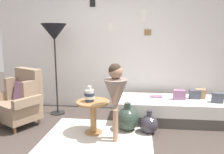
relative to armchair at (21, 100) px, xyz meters
The scene contains 16 objects.
ground_plane 1.67m from the armchair, 29.72° to the right, with size 12.00×12.00×0.00m, color #423833.
gallery_wall 2.01m from the armchair, 39.43° to the left, with size 4.80×0.12×2.60m.
rug 1.50m from the armchair, 13.93° to the right, with size 1.63×1.37×0.01m, color silver.
armchair is the anchor object (origin of this frame).
daybed 2.62m from the armchair, 11.33° to the left, with size 1.92×0.84×0.40m.
pillow_head 3.36m from the armchair, ahead, with size 0.17×0.12×0.17m, color #474C56.
pillow_mid 3.18m from the armchair, 11.71° to the left, with size 0.18×0.12×0.17m, color tan.
pillow_back 3.06m from the armchair, 11.34° to the left, with size 0.18×0.12×0.16m, color #474C56.
pillow_extra 2.76m from the armchair, 10.71° to the left, with size 0.20×0.12×0.17m, color gray.
side_table 1.31m from the armchair, ahead, with size 0.52×0.52×0.53m.
vase_striped 1.28m from the armchair, ahead, with size 0.16×0.16×0.24m.
floor_lamp 1.32m from the armchair, 56.82° to the left, with size 0.47×0.47×1.75m.
person_child 1.74m from the armchair, 13.46° to the right, with size 0.34×0.34×1.15m.
book_on_daybed 2.41m from the armchair, 15.05° to the left, with size 0.22×0.16×0.03m, color gray.
demijohn_near 1.84m from the armchair, ahead, with size 0.38×0.38×0.46m.
demijohn_far 2.19m from the armchair, ahead, with size 0.29×0.29×0.37m.
Camera 1 is at (0.61, -2.65, 1.53)m, focal length 35.60 mm.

